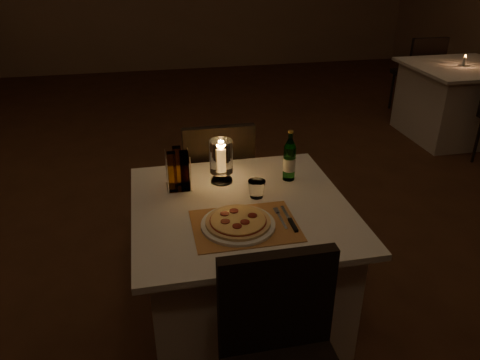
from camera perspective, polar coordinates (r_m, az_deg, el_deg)
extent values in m
cube|color=#4B2918|center=(3.15, -4.46, -8.76)|extent=(8.00, 10.00, 0.02)
cube|color=silver|center=(2.39, 0.10, -11.05)|extent=(0.88, 0.88, 0.71)
cube|color=silver|center=(2.18, 0.11, -3.39)|extent=(1.00, 1.00, 0.03)
cube|color=black|center=(1.72, 4.46, -14.64)|extent=(0.42, 0.05, 0.42)
cube|color=black|center=(3.00, -3.04, -0.15)|extent=(0.42, 0.42, 0.05)
cube|color=black|center=(2.74, -2.54, 2.39)|extent=(0.42, 0.05, 0.42)
cylinder|color=black|center=(3.29, -0.47, -2.27)|extent=(0.03, 0.03, 0.44)
cylinder|color=black|center=(3.25, -6.37, -2.85)|extent=(0.03, 0.03, 0.44)
cylinder|color=black|center=(3.00, 0.81, -5.38)|extent=(0.03, 0.03, 0.44)
cylinder|color=black|center=(2.96, -5.67, -6.08)|extent=(0.03, 0.03, 0.44)
cube|color=#C17E43|center=(2.02, 0.60, -5.57)|extent=(0.45, 0.34, 0.00)
cylinder|color=white|center=(2.01, -0.23, -5.45)|extent=(0.32, 0.32, 0.01)
cylinder|color=#D8B77F|center=(2.00, -0.24, -5.14)|extent=(0.28, 0.28, 0.01)
cylinder|color=maroon|center=(2.00, -0.24, -4.95)|extent=(0.24, 0.24, 0.00)
cylinder|color=#EACC7F|center=(2.00, -0.24, -4.87)|extent=(0.24, 0.24, 0.00)
cylinder|color=maroon|center=(2.02, 1.53, -4.34)|extent=(0.04, 0.04, 0.00)
cylinder|color=maroon|center=(2.05, -0.74, -3.78)|extent=(0.04, 0.04, 0.00)
cylinder|color=maroon|center=(2.03, -1.88, -4.11)|extent=(0.04, 0.04, 0.00)
cylinder|color=maroon|center=(1.98, -1.81, -5.06)|extent=(0.04, 0.04, 0.00)
cylinder|color=maroon|center=(1.95, -0.35, -5.63)|extent=(0.04, 0.04, 0.00)
cylinder|color=maroon|center=(1.98, 0.61, -5.14)|extent=(0.04, 0.04, 0.00)
cube|color=silver|center=(2.05, 5.12, -4.95)|extent=(0.01, 0.14, 0.00)
cube|color=silver|center=(2.12, 4.48, -3.76)|extent=(0.02, 0.05, 0.00)
cube|color=black|center=(2.02, 6.48, -5.47)|extent=(0.02, 0.10, 0.01)
cube|color=silver|center=(2.11, 5.58, -4.01)|extent=(0.01, 0.12, 0.00)
cylinder|color=#5FB160|center=(2.38, 6.02, 2.04)|extent=(0.06, 0.06, 0.18)
cylinder|color=#5FB160|center=(2.32, 6.19, 5.37)|extent=(0.02, 0.02, 0.03)
cylinder|color=gold|center=(2.32, 6.22, 5.88)|extent=(0.03, 0.03, 0.01)
cylinder|color=silver|center=(2.38, 6.01, 1.95)|extent=(0.06, 0.06, 0.07)
cylinder|color=white|center=(2.38, -2.26, -0.05)|extent=(0.11, 0.11, 0.01)
cylinder|color=white|center=(2.37, -2.28, 0.55)|extent=(0.02, 0.02, 0.04)
cylinder|color=white|center=(2.32, -2.32, 2.90)|extent=(0.12, 0.12, 0.17)
cylinder|color=white|center=(2.33, -2.32, 2.52)|extent=(0.03, 0.03, 0.12)
ellipsoid|color=orange|center=(2.30, -2.35, 4.28)|extent=(0.02, 0.02, 0.03)
cube|color=white|center=(2.34, -7.42, -0.88)|extent=(0.12, 0.12, 0.01)
cylinder|color=white|center=(2.25, -8.82, 0.44)|extent=(0.01, 0.01, 0.18)
cylinder|color=white|center=(2.25, -6.04, 0.70)|extent=(0.01, 0.01, 0.18)
cylinder|color=white|center=(2.35, -9.01, 1.62)|extent=(0.01, 0.01, 0.18)
cylinder|color=white|center=(2.35, -6.34, 1.87)|extent=(0.01, 0.01, 0.18)
cube|color=#BF8C33|center=(2.27, -8.25, 1.00)|extent=(0.04, 0.04, 0.20)
cube|color=#3F1E14|center=(2.27, -6.75, 1.14)|extent=(0.04, 0.04, 0.20)
cube|color=#BF8C33|center=(2.32, -7.63, 1.71)|extent=(0.04, 0.04, 0.20)
cube|color=silver|center=(5.31, 24.75, 8.47)|extent=(0.88, 0.88, 0.71)
cube|color=silver|center=(5.22, 25.54, 12.30)|extent=(1.00, 1.00, 0.03)
cylinder|color=black|center=(4.78, 26.94, 4.38)|extent=(0.03, 0.03, 0.44)
cube|color=black|center=(5.92, 20.59, 12.02)|extent=(0.42, 0.42, 0.05)
cube|color=black|center=(5.72, 21.92, 13.71)|extent=(0.42, 0.05, 0.42)
cylinder|color=black|center=(6.21, 20.80, 10.31)|extent=(0.03, 0.03, 0.44)
cylinder|color=black|center=(6.03, 18.00, 10.30)|extent=(0.03, 0.03, 0.44)
cylinder|color=black|center=(5.93, 22.46, 9.30)|extent=(0.03, 0.03, 0.44)
cylinder|color=black|center=(5.75, 19.59, 9.28)|extent=(0.03, 0.03, 0.44)
cylinder|color=white|center=(5.21, 25.67, 12.93)|extent=(0.03, 0.03, 0.09)
ellipsoid|color=orange|center=(5.20, 25.79, 13.48)|extent=(0.01, 0.01, 0.02)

